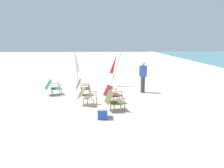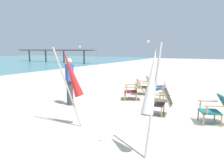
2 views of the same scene
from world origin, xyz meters
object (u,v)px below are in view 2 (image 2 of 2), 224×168
(beach_chair_back_left, at_px, (135,89))
(cooler_box, at_px, (160,88))
(umbrella_furled_white, at_px, (152,82))
(beach_chair_mid_center, at_px, (145,85))
(beach_chair_far_center, at_px, (217,108))
(person_near_chairs, at_px, (70,81))
(beach_chair_back_right, at_px, (166,90))
(beach_chair_front_left, at_px, (161,101))
(umbrella_furled_red, at_px, (71,74))

(beach_chair_back_left, bearing_deg, cooler_box, -12.27)
(umbrella_furled_white, bearing_deg, beach_chair_mid_center, 21.30)
(beach_chair_mid_center, relative_size, cooler_box, 1.73)
(beach_chair_back_left, xyz_separation_m, umbrella_furled_white, (-4.00, -1.97, 0.94))
(beach_chair_far_center, distance_m, person_near_chairs, 4.64)
(beach_chair_back_right, xyz_separation_m, umbrella_furled_white, (-4.33, -0.88, 0.94))
(beach_chair_front_left, distance_m, umbrella_furled_red, 2.76)
(beach_chair_back_right, xyz_separation_m, umbrella_furled_red, (-3.77, 1.35, 0.90))
(beach_chair_front_left, xyz_separation_m, umbrella_furled_white, (-2.54, -0.53, 0.94))
(umbrella_furled_white, xyz_separation_m, cooler_box, (5.91, 1.55, -1.17))
(beach_chair_far_center, xyz_separation_m, beach_chair_mid_center, (2.61, 2.94, 0.01))
(beach_chair_front_left, height_order, umbrella_furled_red, umbrella_furled_red)
(beach_chair_back_left, distance_m, beach_chair_back_right, 1.14)
(beach_chair_mid_center, xyz_separation_m, person_near_chairs, (-2.91, 1.67, 0.41))
(beach_chair_far_center, relative_size, person_near_chairs, 0.57)
(beach_chair_mid_center, bearing_deg, beach_chair_front_left, -150.36)
(beach_chair_far_center, distance_m, umbrella_furled_white, 2.83)
(umbrella_furled_white, height_order, cooler_box, umbrella_furled_white)
(beach_chair_back_left, height_order, umbrella_furled_white, umbrella_furled_white)
(beach_chair_far_center, relative_size, umbrella_furled_white, 0.45)
(beach_chair_back_right, distance_m, cooler_box, 1.74)
(beach_chair_far_center, xyz_separation_m, cooler_box, (3.42, 2.51, -0.22))
(beach_chair_mid_center, xyz_separation_m, beach_chair_front_left, (-2.56, -1.46, 0.00))
(beach_chair_mid_center, xyz_separation_m, umbrella_furled_white, (-5.10, -1.99, 0.94))
(beach_chair_back_right, relative_size, cooler_box, 1.76)
(beach_chair_front_left, height_order, person_near_chairs, person_near_chairs)
(beach_chair_back_left, distance_m, cooler_box, 1.97)
(beach_chair_mid_center, distance_m, beach_chair_front_left, 2.94)
(beach_chair_far_center, xyz_separation_m, umbrella_furled_red, (-1.94, 3.19, 0.90))
(beach_chair_far_center, bearing_deg, person_near_chairs, 93.73)
(beach_chair_far_center, height_order, cooler_box, beach_chair_far_center)
(person_near_chairs, bearing_deg, beach_chair_far_center, -86.27)
(umbrella_furled_red, distance_m, umbrella_furled_white, 2.30)
(cooler_box, bearing_deg, beach_chair_mid_center, 151.79)
(beach_chair_mid_center, distance_m, cooler_box, 0.95)
(umbrella_furled_white, distance_m, cooler_box, 6.23)
(beach_chair_back_left, height_order, cooler_box, beach_chair_back_left)
(beach_chair_back_left, distance_m, umbrella_furled_white, 4.56)
(beach_chair_back_right, xyz_separation_m, cooler_box, (1.59, 0.68, -0.22))
(person_near_chairs, relative_size, cooler_box, 3.33)
(beach_chair_back_right, relative_size, beach_chair_front_left, 1.07)
(umbrella_furled_red, relative_size, umbrella_furled_white, 0.97)
(beach_chair_far_center, bearing_deg, umbrella_furled_white, 159.01)
(beach_chair_mid_center, bearing_deg, umbrella_furled_white, -158.70)
(beach_chair_mid_center, height_order, beach_chair_front_left, beach_chair_front_left)
(beach_chair_far_center, bearing_deg, beach_chair_front_left, 88.03)
(beach_chair_back_right, bearing_deg, umbrella_furled_white, -168.56)
(person_near_chairs, bearing_deg, umbrella_furled_white, -120.93)
(beach_chair_back_right, distance_m, person_near_chairs, 3.53)
(person_near_chairs, height_order, cooler_box, person_near_chairs)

